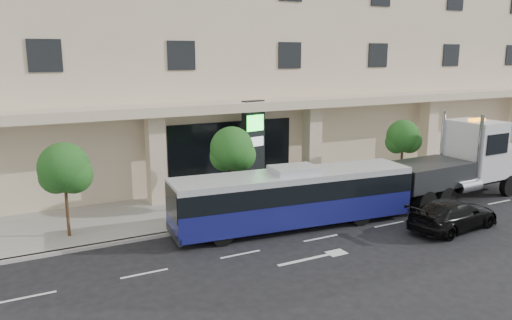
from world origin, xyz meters
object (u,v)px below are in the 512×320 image
(tow_truck, at_px, (462,163))
(signage_pylon, at_px, (253,146))
(black_sedan, at_px, (453,214))
(city_bus, at_px, (293,196))

(tow_truck, bearing_deg, signage_pylon, 147.30)
(tow_truck, xyz_separation_m, signage_pylon, (-10.23, 5.98, 0.85))
(black_sedan, distance_m, signage_pylon, 11.29)
(black_sedan, bearing_deg, city_bus, 53.58)
(city_bus, relative_size, black_sedan, 2.37)
(tow_truck, distance_m, signage_pylon, 11.88)
(tow_truck, height_order, black_sedan, tow_truck)
(city_bus, distance_m, tow_truck, 11.12)
(city_bus, relative_size, signage_pylon, 2.21)
(tow_truck, relative_size, black_sedan, 2.17)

